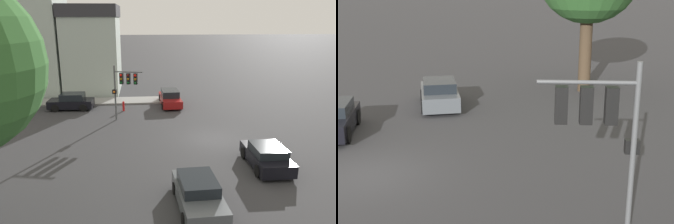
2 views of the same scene
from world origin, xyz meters
TOP-DOWN VIEW (x-y plane):
  - ground_plane at (0.00, 0.00)m, footprint 300.00×300.00m
  - traffic_signal at (4.95, 6.26)m, footprint 0.72×2.54m
  - crossing_car_2 at (-8.59, 2.47)m, footprint 4.30×2.09m

SIDE VIEW (x-z plane):
  - ground_plane at x=0.00m, z-range 0.00..0.00m
  - crossing_car_2 at x=-8.59m, z-range -0.04..1.38m
  - traffic_signal at x=4.95m, z-range 0.96..5.58m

